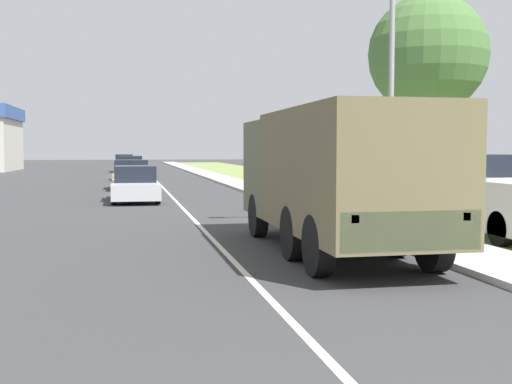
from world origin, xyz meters
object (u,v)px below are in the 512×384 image
object	(u,v)px
military_truck	(334,172)
car_second_ahead	(131,176)
pickup_truck	(487,196)
car_nearest_ahead	(135,185)
lamp_post	(383,73)
car_third_ahead	(130,169)
car_fourth_ahead	(124,164)

from	to	relation	value
military_truck	car_second_ahead	distance (m)	22.22
car_second_ahead	pickup_truck	size ratio (longest dim) A/B	0.72
military_truck	car_nearest_ahead	distance (m)	14.52
military_truck	lamp_post	xyz separation A→B (m)	(2.37, 3.20, 2.42)
military_truck	car_third_ahead	world-z (taller)	military_truck
military_truck	car_second_ahead	size ratio (longest dim) A/B	1.83
car_third_ahead	car_nearest_ahead	bearing A→B (deg)	-89.71
car_fourth_ahead	pickup_truck	bearing A→B (deg)	-78.93
car_fourth_ahead	car_second_ahead	bearing A→B (deg)	-89.02
military_truck	car_second_ahead	world-z (taller)	military_truck
pickup_truck	military_truck	bearing A→B (deg)	-156.04
car_second_ahead	lamp_post	size ratio (longest dim) A/B	0.62
car_second_ahead	car_fourth_ahead	bearing A→B (deg)	90.98
military_truck	car_nearest_ahead	xyz separation A→B (m)	(-3.77, 13.98, -0.98)
car_third_ahead	pickup_truck	world-z (taller)	pickup_truck
car_third_ahead	lamp_post	distance (m)	29.49
lamp_post	military_truck	bearing A→B (deg)	-126.49
car_nearest_ahead	car_third_ahead	bearing A→B (deg)	90.29
military_truck	car_nearest_ahead	bearing A→B (deg)	105.10
pickup_truck	lamp_post	distance (m)	4.04
military_truck	lamp_post	distance (m)	4.66
car_fourth_ahead	pickup_truck	world-z (taller)	pickup_truck
car_nearest_ahead	lamp_post	size ratio (longest dim) A/B	0.74
car_second_ahead	lamp_post	xyz separation A→B (m)	(6.24, -18.66, 3.36)
car_nearest_ahead	car_second_ahead	xyz separation A→B (m)	(-0.10, 7.88, 0.04)
military_truck	pickup_truck	bearing A→B (deg)	23.96
car_second_ahead	lamp_post	distance (m)	19.96
car_third_ahead	military_truck	bearing A→B (deg)	-83.08
military_truck	car_nearest_ahead	size ratio (longest dim) A/B	1.52
car_second_ahead	lamp_post	bearing A→B (deg)	-71.52
car_fourth_ahead	pickup_truck	size ratio (longest dim) A/B	0.87
car_second_ahead	pickup_truck	distance (m)	21.55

